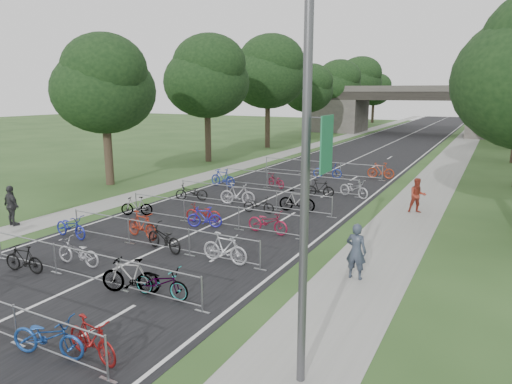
% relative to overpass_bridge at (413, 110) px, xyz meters
% --- Properties ---
extents(road, '(11.00, 140.00, 0.01)m').
position_rel_overpass_bridge_xyz_m(road, '(0.00, -15.00, -3.53)').
color(road, black).
rests_on(road, ground).
extents(sidewalk_right, '(3.00, 140.00, 0.01)m').
position_rel_overpass_bridge_xyz_m(sidewalk_right, '(8.00, -15.00, -3.53)').
color(sidewalk_right, gray).
rests_on(sidewalk_right, ground).
extents(sidewalk_left, '(2.00, 140.00, 0.01)m').
position_rel_overpass_bridge_xyz_m(sidewalk_left, '(-7.50, -15.00, -3.53)').
color(sidewalk_left, gray).
rests_on(sidewalk_left, ground).
extents(lane_markings, '(0.12, 140.00, 0.00)m').
position_rel_overpass_bridge_xyz_m(lane_markings, '(0.00, -15.00, -3.53)').
color(lane_markings, silver).
rests_on(lane_markings, ground).
extents(overpass_bridge, '(31.00, 8.00, 7.05)m').
position_rel_overpass_bridge_xyz_m(overpass_bridge, '(0.00, 0.00, 0.00)').
color(overpass_bridge, '#413F3A').
rests_on(overpass_bridge, ground).
extents(lamppost, '(0.61, 0.65, 8.21)m').
position_rel_overpass_bridge_xyz_m(lamppost, '(8.33, -63.00, 0.75)').
color(lamppost, '#4C4C51').
rests_on(lamppost, ground).
extents(tree_left_0, '(6.72, 6.72, 10.25)m').
position_rel_overpass_bridge_xyz_m(tree_left_0, '(-11.39, -49.07, 2.96)').
color(tree_left_0, '#33261C').
rests_on(tree_left_0, ground).
extents(tree_left_1, '(7.56, 7.56, 11.53)m').
position_rel_overpass_bridge_xyz_m(tree_left_1, '(-11.39, -37.07, 3.77)').
color(tree_left_1, '#33261C').
rests_on(tree_left_1, ground).
extents(tree_left_2, '(8.40, 8.40, 12.81)m').
position_rel_overpass_bridge_xyz_m(tree_left_2, '(-11.39, -25.07, 4.58)').
color(tree_left_2, '#33261C').
rests_on(tree_left_2, ground).
extents(tree_left_3, '(6.72, 6.72, 10.25)m').
position_rel_overpass_bridge_xyz_m(tree_left_3, '(-11.39, -13.07, 2.96)').
color(tree_left_3, '#33261C').
rests_on(tree_left_3, ground).
extents(tree_left_4, '(7.56, 7.56, 11.53)m').
position_rel_overpass_bridge_xyz_m(tree_left_4, '(-11.39, -1.07, 3.77)').
color(tree_left_4, '#33261C').
rests_on(tree_left_4, ground).
extents(tree_left_5, '(8.40, 8.40, 12.81)m').
position_rel_overpass_bridge_xyz_m(tree_left_5, '(-11.39, 10.93, 4.58)').
color(tree_left_5, '#33261C').
rests_on(tree_left_5, ground).
extents(tree_left_6, '(6.72, 6.72, 10.25)m').
position_rel_overpass_bridge_xyz_m(tree_left_6, '(-11.39, 22.93, 2.96)').
color(tree_left_6, '#33261C').
rests_on(tree_left_6, ground).
extents(barrier_row_1, '(9.70, 0.08, 1.10)m').
position_rel_overpass_bridge_xyz_m(barrier_row_1, '(0.00, -61.40, -2.99)').
color(barrier_row_1, gray).
rests_on(barrier_row_1, ground).
extents(barrier_row_2, '(9.70, 0.08, 1.10)m').
position_rel_overpass_bridge_xyz_m(barrier_row_2, '(0.00, -57.80, -2.99)').
color(barrier_row_2, gray).
rests_on(barrier_row_2, ground).
extents(barrier_row_3, '(9.70, 0.08, 1.10)m').
position_rel_overpass_bridge_xyz_m(barrier_row_3, '(0.00, -54.00, -2.99)').
color(barrier_row_3, gray).
rests_on(barrier_row_3, ground).
extents(barrier_row_4, '(9.70, 0.08, 1.10)m').
position_rel_overpass_bridge_xyz_m(barrier_row_4, '(0.00, -50.00, -2.99)').
color(barrier_row_4, gray).
rests_on(barrier_row_4, ground).
extents(barrier_row_5, '(9.70, 0.08, 1.10)m').
position_rel_overpass_bridge_xyz_m(barrier_row_5, '(0.00, -45.00, -2.99)').
color(barrier_row_5, gray).
rests_on(barrier_row_5, ground).
extents(barrier_row_6, '(9.70, 0.08, 1.10)m').
position_rel_overpass_bridge_xyz_m(barrier_row_6, '(0.00, -39.00, -2.99)').
color(barrier_row_6, gray).
rests_on(barrier_row_6, ground).
extents(bike_2, '(2.06, 1.09, 1.03)m').
position_rel_overpass_bridge_xyz_m(bike_2, '(2.67, -64.96, -3.02)').
color(bike_2, navy).
rests_on(bike_2, ground).
extents(bike_3, '(1.83, 0.75, 1.07)m').
position_rel_overpass_bridge_xyz_m(bike_3, '(3.69, -64.58, -3.00)').
color(bike_3, maroon).
rests_on(bike_3, ground).
extents(bike_4, '(1.69, 0.70, 0.98)m').
position_rel_overpass_bridge_xyz_m(bike_4, '(-2.55, -61.87, -3.04)').
color(bike_4, black).
rests_on(bike_4, ground).
extents(bike_5, '(1.94, 0.77, 1.00)m').
position_rel_overpass_bridge_xyz_m(bike_5, '(-1.42, -60.52, -3.03)').
color(bike_5, '#ADACB4').
rests_on(bike_5, ground).
extents(bike_6, '(1.99, 1.11, 1.15)m').
position_rel_overpass_bridge_xyz_m(bike_6, '(1.92, -61.39, -2.96)').
color(bike_6, gray).
rests_on(bike_6, ground).
extents(bike_7, '(1.95, 0.80, 1.00)m').
position_rel_overpass_bridge_xyz_m(bike_7, '(2.98, -61.20, -3.03)').
color(bike_7, gray).
rests_on(bike_7, ground).
extents(bike_8, '(1.96, 0.82, 1.00)m').
position_rel_overpass_bridge_xyz_m(bike_8, '(-4.30, -58.38, -3.03)').
color(bike_8, '#1B2396').
rests_on(bike_8, ground).
extents(bike_9, '(2.02, 0.90, 1.17)m').
position_rel_overpass_bridge_xyz_m(bike_9, '(-1.54, -57.00, -2.95)').
color(bike_9, '#9C2916').
rests_on(bike_9, ground).
extents(bike_10, '(2.15, 1.18, 1.07)m').
position_rel_overpass_bridge_xyz_m(bike_10, '(0.32, -57.84, -3.00)').
color(bike_10, black).
rests_on(bike_10, ground).
extents(bike_11, '(1.91, 0.59, 1.14)m').
position_rel_overpass_bridge_xyz_m(bike_11, '(3.15, -57.82, -2.96)').
color(bike_11, '#B5B6BD').
rests_on(bike_11, ground).
extents(bike_12, '(1.67, 1.09, 0.98)m').
position_rel_overpass_bridge_xyz_m(bike_12, '(-4.30, -54.29, -3.05)').
color(bike_12, gray).
rests_on(bike_12, ground).
extents(bike_13, '(1.86, 0.95, 0.93)m').
position_rel_overpass_bridge_xyz_m(bike_13, '(-0.63, -53.72, -3.07)').
color(bike_13, maroon).
rests_on(bike_13, ground).
extents(bike_14, '(1.70, 1.05, 0.99)m').
position_rel_overpass_bridge_xyz_m(bike_14, '(-0.06, -54.41, -3.04)').
color(bike_14, '#201D9F').
rests_on(bike_14, ground).
extents(bike_15, '(2.00, 0.78, 1.04)m').
position_rel_overpass_bridge_xyz_m(bike_15, '(2.93, -53.84, -3.02)').
color(bike_15, maroon).
rests_on(bike_15, ground).
extents(bike_16, '(1.96, 1.38, 0.98)m').
position_rel_overpass_bridge_xyz_m(bike_16, '(-3.80, -50.27, -3.04)').
color(bike_16, black).
rests_on(bike_16, ground).
extents(bike_17, '(2.11, 1.00, 1.22)m').
position_rel_overpass_bridge_xyz_m(bike_17, '(-0.92, -49.90, -2.92)').
color(bike_17, '#A5A4AC').
rests_on(bike_17, ground).
extents(bike_18, '(1.73, 0.84, 0.87)m').
position_rel_overpass_bridge_xyz_m(bike_18, '(0.94, -50.92, -3.10)').
color(bike_18, black).
rests_on(bike_18, ground).
extents(bike_19, '(1.99, 0.81, 1.16)m').
position_rel_overpass_bridge_xyz_m(bike_19, '(2.61, -49.77, -2.95)').
color(bike_19, gray).
rests_on(bike_19, ground).
extents(bike_20, '(2.02, 0.78, 1.19)m').
position_rel_overpass_bridge_xyz_m(bike_20, '(-4.30, -46.04, -2.94)').
color(bike_20, navy).
rests_on(bike_20, ground).
extents(bike_21, '(1.83, 1.42, 0.93)m').
position_rel_overpass_bridge_xyz_m(bike_21, '(-1.04, -44.68, -3.07)').
color(bike_21, maroon).
rests_on(bike_21, ground).
extents(bike_22, '(1.79, 0.74, 1.04)m').
position_rel_overpass_bridge_xyz_m(bike_22, '(2.47, -45.96, -3.01)').
color(bike_22, black).
rests_on(bike_22, ground).
extents(bike_23, '(2.17, 1.43, 1.08)m').
position_rel_overpass_bridge_xyz_m(bike_23, '(4.30, -45.06, -3.00)').
color(bike_23, '#AEAEB6').
rests_on(bike_23, ground).
extents(bike_26, '(2.18, 1.10, 1.10)m').
position_rel_overpass_bridge_xyz_m(bike_26, '(0.83, -39.87, -2.99)').
color(bike_26, navy).
rests_on(bike_26, ground).
extents(bike_27, '(1.97, 0.68, 1.16)m').
position_rel_overpass_bridge_xyz_m(bike_27, '(4.30, -38.17, -2.95)').
color(bike_27, '#9E3117').
rests_on(bike_27, ground).
extents(pedestrian_a, '(0.73, 0.50, 1.92)m').
position_rel_overpass_bridge_xyz_m(pedestrian_a, '(7.78, -56.96, -2.57)').
color(pedestrian_a, '#2E3746').
rests_on(pedestrian_a, ground).
extents(pedestrian_b, '(1.08, 0.98, 1.82)m').
position_rel_overpass_bridge_xyz_m(pedestrian_b, '(8.20, -47.02, -2.62)').
color(pedestrian_b, maroon).
rests_on(pedestrian_b, ground).
extents(pedestrian_c, '(1.17, 0.60, 1.92)m').
position_rel_overpass_bridge_xyz_m(pedestrian_c, '(-8.20, -58.40, -2.57)').
color(pedestrian_c, '#2A2A2D').
rests_on(pedestrian_c, ground).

